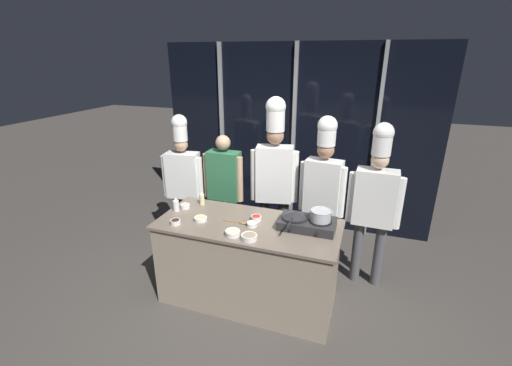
{
  "coord_description": "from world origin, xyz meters",
  "views": [
    {
      "loc": [
        1.09,
        -2.91,
        2.54
      ],
      "look_at": [
        0.0,
        0.25,
        1.27
      ],
      "focal_mm": 24.0,
      "sensor_mm": 36.0,
      "label": 1
    }
  ],
  "objects_px": {
    "prep_bowl_soy_glaze": "(175,222)",
    "prep_bowl_bell_pepper": "(256,218)",
    "portable_stove": "(307,223)",
    "prep_bowl_mushrooms": "(249,237)",
    "frying_pan": "(295,215)",
    "chef_head": "(183,175)",
    "serving_spoon_slotted": "(240,222)",
    "person_guest": "(224,184)",
    "chef_sous": "(274,171)",
    "prep_bowl_onion": "(252,224)",
    "chef_pastry": "(375,197)",
    "chef_line": "(323,185)",
    "squeeze_bottle_oil": "(202,198)",
    "prep_bowl_noodles": "(233,233)",
    "prep_bowl_ginger": "(201,219)",
    "prep_bowl_chicken": "(185,206)",
    "stock_pot": "(321,215)",
    "squeeze_bottle_clear": "(176,205)"
  },
  "relations": [
    {
      "from": "prep_bowl_soy_glaze",
      "to": "prep_bowl_bell_pepper",
      "type": "distance_m",
      "value": 0.82
    },
    {
      "from": "portable_stove",
      "to": "prep_bowl_mushrooms",
      "type": "height_order",
      "value": "portable_stove"
    },
    {
      "from": "frying_pan",
      "to": "prep_bowl_soy_glaze",
      "type": "xyz_separation_m",
      "value": [
        -1.15,
        -0.35,
        -0.1
      ]
    },
    {
      "from": "prep_bowl_soy_glaze",
      "to": "chef_head",
      "type": "xyz_separation_m",
      "value": [
        -0.51,
        1.03,
        0.1
      ]
    },
    {
      "from": "serving_spoon_slotted",
      "to": "prep_bowl_bell_pepper",
      "type": "bearing_deg",
      "value": 38.03
    },
    {
      "from": "person_guest",
      "to": "chef_sous",
      "type": "relative_size",
      "value": 0.77
    },
    {
      "from": "prep_bowl_onion",
      "to": "person_guest",
      "type": "height_order",
      "value": "person_guest"
    },
    {
      "from": "prep_bowl_mushrooms",
      "to": "chef_pastry",
      "type": "height_order",
      "value": "chef_pastry"
    },
    {
      "from": "prep_bowl_soy_glaze",
      "to": "chef_pastry",
      "type": "bearing_deg",
      "value": 27.47
    },
    {
      "from": "chef_line",
      "to": "chef_head",
      "type": "bearing_deg",
      "value": 7.19
    },
    {
      "from": "squeeze_bottle_oil",
      "to": "serving_spoon_slotted",
      "type": "xyz_separation_m",
      "value": [
        0.58,
        -0.29,
        -0.07
      ]
    },
    {
      "from": "prep_bowl_noodles",
      "to": "chef_pastry",
      "type": "height_order",
      "value": "chef_pastry"
    },
    {
      "from": "frying_pan",
      "to": "portable_stove",
      "type": "bearing_deg",
      "value": 1.79
    },
    {
      "from": "prep_bowl_noodles",
      "to": "prep_bowl_mushrooms",
      "type": "bearing_deg",
      "value": -6.85
    },
    {
      "from": "prep_bowl_mushrooms",
      "to": "prep_bowl_ginger",
      "type": "distance_m",
      "value": 0.64
    },
    {
      "from": "prep_bowl_chicken",
      "to": "chef_pastry",
      "type": "height_order",
      "value": "chef_pastry"
    },
    {
      "from": "prep_bowl_onion",
      "to": "chef_pastry",
      "type": "distance_m",
      "value": 1.39
    },
    {
      "from": "portable_stove",
      "to": "chef_line",
      "type": "xyz_separation_m",
      "value": [
        0.04,
        0.67,
        0.16
      ]
    },
    {
      "from": "chef_sous",
      "to": "serving_spoon_slotted",
      "type": "bearing_deg",
      "value": 71.23
    },
    {
      "from": "squeeze_bottle_oil",
      "to": "person_guest",
      "type": "distance_m",
      "value": 0.56
    },
    {
      "from": "chef_sous",
      "to": "prep_bowl_noodles",
      "type": "bearing_deg",
      "value": 74.18
    },
    {
      "from": "prep_bowl_noodles",
      "to": "person_guest",
      "type": "relative_size",
      "value": 0.09
    },
    {
      "from": "stock_pot",
      "to": "squeeze_bottle_clear",
      "type": "relative_size",
      "value": 1.47
    },
    {
      "from": "frying_pan",
      "to": "chef_line",
      "type": "relative_size",
      "value": 0.24
    },
    {
      "from": "prep_bowl_soy_glaze",
      "to": "chef_sous",
      "type": "xyz_separation_m",
      "value": [
        0.72,
        1.09,
        0.27
      ]
    },
    {
      "from": "frying_pan",
      "to": "squeeze_bottle_oil",
      "type": "xyz_separation_m",
      "value": [
        -1.12,
        0.17,
        -0.05
      ]
    },
    {
      "from": "prep_bowl_onion",
      "to": "chef_head",
      "type": "height_order",
      "value": "chef_head"
    },
    {
      "from": "chef_sous",
      "to": "chef_pastry",
      "type": "bearing_deg",
      "value": 163.45
    },
    {
      "from": "prep_bowl_mushrooms",
      "to": "chef_pastry",
      "type": "xyz_separation_m",
      "value": [
        1.08,
        1.02,
        0.13
      ]
    },
    {
      "from": "prep_bowl_mushrooms",
      "to": "prep_bowl_chicken",
      "type": "bearing_deg",
      "value": 155.5
    },
    {
      "from": "chef_line",
      "to": "frying_pan",
      "type": "bearing_deg",
      "value": 83.38
    },
    {
      "from": "stock_pot",
      "to": "prep_bowl_onion",
      "type": "xyz_separation_m",
      "value": [
        -0.65,
        -0.15,
        -0.14
      ]
    },
    {
      "from": "squeeze_bottle_clear",
      "to": "chef_pastry",
      "type": "relative_size",
      "value": 0.08
    },
    {
      "from": "prep_bowl_ginger",
      "to": "chef_line",
      "type": "xyz_separation_m",
      "value": [
        1.11,
        0.87,
        0.19
      ]
    },
    {
      "from": "squeeze_bottle_oil",
      "to": "prep_bowl_soy_glaze",
      "type": "distance_m",
      "value": 0.52
    },
    {
      "from": "prep_bowl_ginger",
      "to": "person_guest",
      "type": "height_order",
      "value": "person_guest"
    },
    {
      "from": "prep_bowl_noodles",
      "to": "chef_pastry",
      "type": "xyz_separation_m",
      "value": [
        1.25,
        1.0,
        0.13
      ]
    },
    {
      "from": "prep_bowl_soy_glaze",
      "to": "chef_head",
      "type": "height_order",
      "value": "chef_head"
    },
    {
      "from": "squeeze_bottle_oil",
      "to": "prep_bowl_noodles",
      "type": "distance_m",
      "value": 0.81
    },
    {
      "from": "squeeze_bottle_clear",
      "to": "prep_bowl_noodles",
      "type": "xyz_separation_m",
      "value": [
        0.79,
        -0.3,
        -0.04
      ]
    },
    {
      "from": "chef_line",
      "to": "chef_pastry",
      "type": "relative_size",
      "value": 1.02
    },
    {
      "from": "squeeze_bottle_clear",
      "to": "prep_bowl_soy_glaze",
      "type": "xyz_separation_m",
      "value": [
        0.16,
        -0.27,
        -0.05
      ]
    },
    {
      "from": "prep_bowl_onion",
      "to": "chef_sous",
      "type": "xyz_separation_m",
      "value": [
        -0.02,
        0.88,
        0.28
      ]
    },
    {
      "from": "squeeze_bottle_oil",
      "to": "prep_bowl_ginger",
      "type": "height_order",
      "value": "squeeze_bottle_oil"
    },
    {
      "from": "prep_bowl_mushrooms",
      "to": "frying_pan",
      "type": "bearing_deg",
      "value": 49.42
    },
    {
      "from": "prep_bowl_noodles",
      "to": "prep_bowl_onion",
      "type": "height_order",
      "value": "prep_bowl_noodles"
    },
    {
      "from": "stock_pot",
      "to": "chef_head",
      "type": "height_order",
      "value": "chef_head"
    },
    {
      "from": "prep_bowl_noodles",
      "to": "prep_bowl_chicken",
      "type": "bearing_deg",
      "value": 151.86
    },
    {
      "from": "stock_pot",
      "to": "prep_bowl_onion",
      "type": "height_order",
      "value": "stock_pot"
    },
    {
      "from": "prep_bowl_noodles",
      "to": "prep_bowl_bell_pepper",
      "type": "distance_m",
      "value": 0.38
    }
  ]
}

